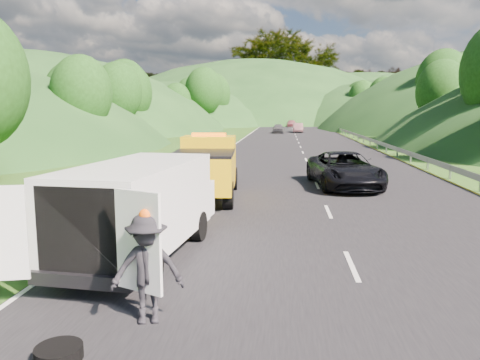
# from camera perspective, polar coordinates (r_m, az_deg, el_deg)

# --- Properties ---
(ground) EXTENTS (320.00, 320.00, 0.00)m
(ground) POSITION_cam_1_polar(r_m,az_deg,el_deg) (13.49, -0.59, -7.35)
(ground) COLOR #38661E
(ground) RESTS_ON ground
(road_surface) EXTENTS (14.00, 200.00, 0.02)m
(road_surface) POSITION_cam_1_polar(r_m,az_deg,el_deg) (53.06, 7.17, 4.51)
(road_surface) COLOR black
(road_surface) RESTS_ON ground
(guardrail) EXTENTS (0.06, 140.00, 1.52)m
(guardrail) POSITION_cam_1_polar(r_m,az_deg,el_deg) (66.11, 13.20, 5.14)
(guardrail) COLOR gray
(guardrail) RESTS_ON ground
(tree_line_left) EXTENTS (14.00, 140.00, 14.00)m
(tree_line_left) POSITION_cam_1_polar(r_m,az_deg,el_deg) (75.78, -10.26, 5.63)
(tree_line_left) COLOR #245C1B
(tree_line_left) RESTS_ON ground
(tree_line_right) EXTENTS (14.00, 140.00, 14.00)m
(tree_line_right) POSITION_cam_1_polar(r_m,az_deg,el_deg) (76.14, 21.99, 5.16)
(tree_line_right) COLOR #245C1B
(tree_line_right) RESTS_ON ground
(hills_backdrop) EXTENTS (201.00, 288.60, 44.00)m
(hills_backdrop) POSITION_cam_1_polar(r_m,az_deg,el_deg) (147.74, 7.43, 7.06)
(hills_backdrop) COLOR #2D5B23
(hills_backdrop) RESTS_ON ground
(tow_truck) EXTENTS (2.75, 6.41, 2.70)m
(tow_truck) POSITION_cam_1_polar(r_m,az_deg,el_deg) (19.59, -4.08, 1.57)
(tow_truck) COLOR black
(tow_truck) RESTS_ON ground
(white_van) EXTENTS (3.70, 7.03, 2.41)m
(white_van) POSITION_cam_1_polar(r_m,az_deg,el_deg) (11.91, -11.95, -2.93)
(white_van) COLOR black
(white_van) RESTS_ON ground
(woman) EXTENTS (0.41, 0.55, 1.49)m
(woman) POSITION_cam_1_polar(r_m,az_deg,el_deg) (14.68, -11.64, -6.21)
(woman) COLOR white
(woman) RESTS_ON ground
(child) EXTENTS (0.54, 0.55, 0.89)m
(child) POSITION_cam_1_polar(r_m,az_deg,el_deg) (13.93, -8.07, -6.92)
(child) COLOR tan
(child) RESTS_ON ground
(worker) EXTENTS (1.37, 0.97, 1.93)m
(worker) POSITION_cam_1_polar(r_m,az_deg,el_deg) (8.72, -11.04, -16.69)
(worker) COLOR black
(worker) RESTS_ON ground
(suitcase) EXTENTS (0.43, 0.28, 0.65)m
(suitcase) POSITION_cam_1_polar(r_m,az_deg,el_deg) (14.60, -16.80, -5.17)
(suitcase) COLOR #69624E
(suitcase) RESTS_ON ground
(spare_tire) EXTENTS (0.71, 0.71, 0.20)m
(spare_tire) POSITION_cam_1_polar(r_m,az_deg,el_deg) (7.94, -21.17, -19.82)
(spare_tire) COLOR black
(spare_tire) RESTS_ON ground
(passing_suv) EXTENTS (3.51, 6.32, 1.67)m
(passing_suv) POSITION_cam_1_polar(r_m,az_deg,el_deg) (23.08, 12.53, -0.86)
(passing_suv) COLOR black
(passing_suv) RESTS_ON ground
(dist_car_a) EXTENTS (1.76, 4.37, 1.49)m
(dist_car_a) POSITION_cam_1_polar(r_m,az_deg,el_deg) (75.06, 4.68, 5.72)
(dist_car_a) COLOR #434246
(dist_car_a) RESTS_ON ground
(dist_car_b) EXTENTS (1.61, 4.61, 1.52)m
(dist_car_b) POSITION_cam_1_polar(r_m,az_deg,el_deg) (77.56, 7.08, 5.77)
(dist_car_b) COLOR brown
(dist_car_b) RESTS_ON ground
(dist_car_c) EXTENTS (1.95, 4.79, 1.39)m
(dist_car_c) POSITION_cam_1_polar(r_m,az_deg,el_deg) (103.25, 6.31, 6.46)
(dist_car_c) COLOR #A5525C
(dist_car_c) RESTS_ON ground
(dist_car_d) EXTENTS (1.76, 4.37, 1.49)m
(dist_car_d) POSITION_cam_1_polar(r_m,az_deg,el_deg) (117.15, 5.92, 6.71)
(dist_car_d) COLOR olive
(dist_car_d) RESTS_ON ground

